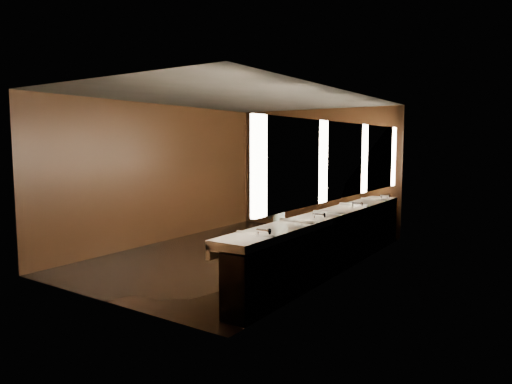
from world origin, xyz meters
The scene contains 10 objects.
floor centered at (0.00, 0.00, 0.00)m, with size 6.00×6.00×0.00m, color black.
ceiling centered at (0.00, 0.00, 2.80)m, with size 4.00×6.00×0.02m, color #2D2D2B.
wall_back centered at (0.00, 3.00, 1.40)m, with size 4.00×0.02×2.80m, color black.
wall_front centered at (0.00, -3.00, 1.40)m, with size 4.00×0.02×2.80m, color black.
wall_left centered at (-2.00, 0.00, 1.40)m, with size 0.02×6.00×2.80m, color black.
wall_right centered at (2.00, 0.00, 1.40)m, with size 0.02×6.00×2.80m, color black.
sink_counter centered at (1.79, 0.00, 0.50)m, with size 0.55×5.40×1.01m.
mirror_band centered at (1.98, 0.00, 1.75)m, with size 0.06×5.03×1.15m.
person centered at (1.14, -0.55, 0.77)m, with size 0.56×0.37×1.54m, color #98C7E2.
trash_bin centered at (1.58, -0.13, 0.30)m, with size 0.39×0.39×0.60m, color black.
Camera 1 is at (4.76, -6.60, 2.00)m, focal length 32.00 mm.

